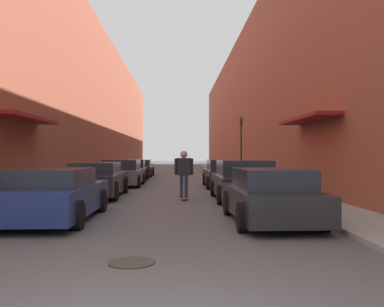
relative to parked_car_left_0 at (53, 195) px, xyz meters
name	(u,v)px	position (x,y,z in m)	size (l,w,h in m)	color
ground	(173,177)	(2.72, 19.85, -0.62)	(147.76, 147.76, 0.00)	#515154
curb_strip_left	(121,172)	(-1.84, 26.56, -0.56)	(1.80, 67.16, 0.12)	gray
curb_strip_right	(226,172)	(7.29, 26.56, -0.56)	(1.80, 67.16, 0.12)	gray
building_row_left	(88,107)	(-4.74, 26.56, 5.13)	(4.90, 67.16, 11.50)	brown
building_row_right	(259,107)	(10.19, 26.56, 5.17)	(4.90, 67.16, 11.60)	brown
parked_car_left_0	(53,195)	(0.00, 0.00, 0.00)	(2.07, 4.65, 1.27)	navy
parked_car_left_1	(97,180)	(0.01, 5.71, 0.03)	(1.93, 4.81, 1.32)	#232326
parked_car_left_2	(122,173)	(0.23, 11.24, 0.02)	(2.05, 4.12, 1.36)	#515459
parked_car_left_3	(132,170)	(0.20, 15.91, 0.00)	(1.95, 3.96, 1.29)	black
parked_car_left_4	(139,168)	(0.19, 21.14, -0.03)	(2.07, 4.43, 1.22)	#232326
parked_car_right_0	(271,197)	(5.26, -0.58, 0.00)	(1.91, 4.17, 1.29)	#232326
parked_car_right_1	(243,181)	(5.38, 4.43, 0.05)	(2.08, 4.47, 1.42)	#232326
parked_car_right_2	(226,174)	(5.41, 10.37, 0.03)	(2.09, 4.50, 1.35)	#232326
skateboarder	(184,170)	(3.28, 4.58, 0.45)	(0.67, 0.78, 1.75)	brown
manhole_cover	(132,263)	(2.39, -4.22, -0.61)	(0.70, 0.70, 0.02)	#332D28
traffic_light	(241,142)	(6.69, 13.81, 1.73)	(0.16, 0.22, 3.62)	#2D2D2D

